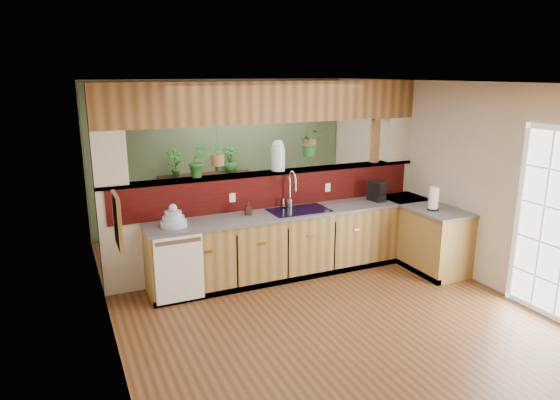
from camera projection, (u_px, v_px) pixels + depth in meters
name	position (u px, v px, depth m)	size (l,w,h in m)	color
ground	(316.00, 304.00, 6.01)	(4.60, 7.00, 0.01)	#533119
ceiling	(320.00, 83.00, 5.37)	(4.60, 7.00, 0.01)	brown
wall_back	(223.00, 155.00, 8.78)	(4.60, 0.02, 2.60)	beige
wall_left	(106.00, 224.00, 4.77)	(0.02, 7.00, 2.60)	beige
wall_right	(470.00, 182.00, 6.61)	(0.02, 7.00, 2.60)	beige
pass_through_partition	(273.00, 185.00, 6.92)	(4.60, 0.21, 2.60)	beige
pass_through_ledge	(271.00, 173.00, 6.86)	(4.60, 0.21, 0.04)	brown
header_beam	(271.00, 102.00, 6.63)	(4.60, 0.15, 0.55)	brown
sage_backwall	(223.00, 155.00, 8.76)	(4.55, 0.02, 2.55)	#546B49
countertop	(339.00, 238.00, 7.00)	(4.14, 1.52, 0.90)	brown
dishwasher	(179.00, 269.00, 5.89)	(0.58, 0.03, 0.82)	white
navy_sink	(299.00, 216.00, 6.77)	(0.82, 0.50, 0.18)	black
french_door	(554.00, 227.00, 5.51)	(0.06, 1.02, 2.16)	white
framed_print	(118.00, 221.00, 4.01)	(0.04, 0.35, 0.45)	brown
faucet	(291.00, 188.00, 6.79)	(0.23, 0.23, 0.53)	#B7B7B2
dish_stack	(174.00, 219.00, 6.02)	(0.32, 0.32, 0.28)	#A8BAD9
soap_dispenser	(248.00, 208.00, 6.52)	(0.08, 0.08, 0.18)	#392515
coffee_maker	(377.00, 192.00, 7.21)	(0.15, 0.26, 0.28)	black
paper_towel	(434.00, 199.00, 6.73)	(0.16, 0.16, 0.34)	black
glass_jar	(278.00, 155.00, 6.85)	(0.19, 0.19, 0.43)	silver
ledge_plant_left	(198.00, 161.00, 6.40)	(0.24, 0.19, 0.43)	#225E22
hanging_plant_a	(217.00, 148.00, 6.47)	(0.23, 0.19, 0.52)	brown
hanging_plant_b	(310.00, 131.00, 6.97)	(0.38, 0.34, 0.48)	brown
shelving_console	(207.00, 204.00, 8.60)	(1.58, 0.42, 1.06)	black
shelf_plant_a	(175.00, 163.00, 8.21)	(0.25, 0.17, 0.47)	#225E22
shelf_plant_b	(230.00, 159.00, 8.59)	(0.25, 0.25, 0.45)	#225E22
floor_plant	(270.00, 216.00, 8.32)	(0.70, 0.61, 0.78)	#225E22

